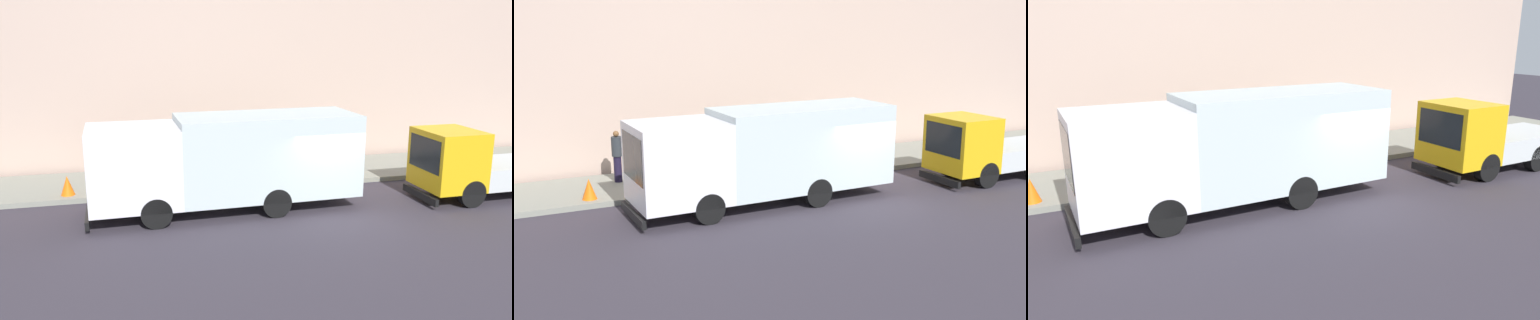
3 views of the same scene
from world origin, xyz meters
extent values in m
plane|color=#352F39|center=(0.00, 0.00, 0.00)|extent=(80.00, 80.00, 0.00)
cube|color=gray|center=(4.78, 0.00, 0.09)|extent=(3.56, 30.00, 0.17)
cube|color=#C3A593|center=(7.06, 0.00, 5.78)|extent=(0.50, 30.00, 11.56)
cube|color=white|center=(1.16, 5.95, 1.63)|extent=(2.43, 2.70, 2.35)
cube|color=black|center=(1.13, 7.25, 1.91)|extent=(1.99, 0.10, 1.32)
cube|color=silver|center=(1.25, 1.81, 1.73)|extent=(2.50, 5.68, 2.55)
cube|color=black|center=(1.13, 7.33, 0.25)|extent=(2.28, 0.17, 0.24)
cylinder|color=black|center=(0.14, 5.40, 0.45)|extent=(0.32, 0.91, 0.91)
cylinder|color=black|center=(2.21, 5.44, 0.45)|extent=(0.32, 0.91, 0.91)
cylinder|color=black|center=(0.22, 1.79, 0.45)|extent=(0.32, 0.91, 0.91)
cylinder|color=black|center=(2.29, 1.84, 0.45)|extent=(0.32, 0.91, 0.91)
cube|color=gold|center=(0.45, -4.20, 1.42)|extent=(2.08, 1.80, 1.93)
cube|color=black|center=(0.44, -3.33, 1.65)|extent=(1.73, 0.08, 1.08)
cube|color=silver|center=(0.48, -6.97, 0.82)|extent=(2.11, 3.80, 0.73)
cube|color=black|center=(0.44, -3.25, 0.25)|extent=(1.98, 0.14, 0.24)
cylinder|color=black|center=(-0.43, -4.56, 0.45)|extent=(0.31, 0.90, 0.90)
cylinder|color=black|center=(1.34, -4.54, 0.45)|extent=(0.31, 0.90, 0.90)
cylinder|color=black|center=(1.37, -6.96, 0.45)|extent=(0.31, 0.90, 0.90)
cylinder|color=#4C3D48|center=(3.77, 2.44, 0.57)|extent=(0.28, 0.28, 0.79)
cylinder|color=#568248|center=(3.77, 2.44, 1.27)|extent=(0.37, 0.37, 0.61)
sphere|color=brown|center=(3.77, 2.44, 1.68)|extent=(0.22, 0.22, 0.22)
cylinder|color=#493449|center=(3.80, 5.01, 0.58)|extent=(0.33, 0.33, 0.82)
cylinder|color=tan|center=(3.80, 5.01, 1.29)|extent=(0.44, 0.44, 0.58)
sphere|color=#996645|center=(3.80, 5.01, 1.70)|extent=(0.23, 0.23, 0.23)
cylinder|color=black|center=(5.28, 6.82, 0.63)|extent=(0.29, 0.29, 0.91)
cylinder|color=#292E33|center=(5.28, 6.82, 1.42)|extent=(0.39, 0.39, 0.68)
sphere|color=brown|center=(5.28, 6.82, 1.86)|extent=(0.20, 0.20, 0.20)
cone|color=orange|center=(3.53, 8.11, 0.50)|extent=(0.46, 0.46, 0.66)
camera|label=1|loc=(-14.42, 6.13, 5.48)|focal=36.94mm
camera|label=2|loc=(-15.69, 11.21, 5.70)|focal=43.40mm
camera|label=3|loc=(-10.23, 7.82, 4.58)|focal=33.66mm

